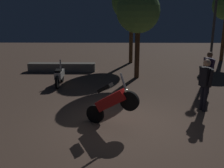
% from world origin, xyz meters
% --- Properties ---
extents(ground_plane, '(40.00, 40.00, 0.00)m').
position_xyz_m(ground_plane, '(0.00, 0.00, 0.00)').
color(ground_plane, brown).
extents(motorcycle_red_foreground, '(1.55, 0.80, 1.63)m').
position_xyz_m(motorcycle_red_foreground, '(-0.39, -0.11, 0.74)').
color(motorcycle_red_foreground, black).
rests_on(motorcycle_red_foreground, ground_plane).
extents(motorcycle_white_parked_left, '(0.32, 1.66, 1.11)m').
position_xyz_m(motorcycle_white_parked_left, '(-2.79, 4.21, 0.44)').
color(motorcycle_white_parked_left, black).
rests_on(motorcycle_white_parked_left, ground_plane).
extents(person_rider_beside, '(0.35, 0.65, 1.68)m').
position_xyz_m(person_rider_beside, '(3.47, 3.19, 1.00)').
color(person_rider_beside, black).
rests_on(person_rider_beside, ground_plane).
extents(person_bystander_far, '(0.36, 0.65, 1.75)m').
position_xyz_m(person_bystander_far, '(2.68, 1.16, 1.05)').
color(person_bystander_far, black).
rests_on(person_bystander_far, ground_plane).
extents(streetlamp_near, '(0.36, 0.36, 5.31)m').
position_xyz_m(streetlamp_near, '(5.10, 7.53, 3.35)').
color(streetlamp_near, '#38383D').
rests_on(streetlamp_near, ground_plane).
extents(tree_center_bg, '(2.07, 2.07, 4.27)m').
position_xyz_m(tree_center_bg, '(0.79, 5.63, 3.20)').
color(tree_center_bg, '#4C331E').
rests_on(tree_center_bg, ground_plane).
extents(tree_right_bg, '(2.44, 2.44, 5.00)m').
position_xyz_m(tree_right_bg, '(0.71, 9.48, 3.76)').
color(tree_right_bg, '#4C331E').
rests_on(tree_right_bg, ground_plane).
extents(planter_wall_low, '(3.68, 0.50, 0.45)m').
position_xyz_m(planter_wall_low, '(-3.25, 7.04, 0.23)').
color(planter_wall_low, gray).
rests_on(planter_wall_low, ground_plane).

